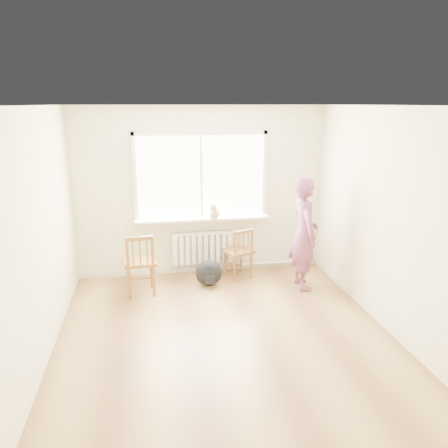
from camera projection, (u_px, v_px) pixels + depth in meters
name	position (u px, v px, depth m)	size (l,w,h in m)	color
floor	(226.00, 339.00, 5.22)	(4.50, 4.50, 0.00)	#9E7940
ceiling	(226.00, 105.00, 4.50)	(4.50, 4.50, 0.00)	white
back_wall	(201.00, 192.00, 7.00)	(4.00, 0.01, 2.70)	beige
window	(201.00, 173.00, 6.89)	(2.12, 0.05, 1.42)	white
windowsill	(202.00, 219.00, 7.00)	(2.15, 0.22, 0.04)	white
radiator	(203.00, 247.00, 7.15)	(1.00, 0.12, 0.55)	white
heating_pipe	(275.00, 263.00, 7.49)	(0.04, 0.04, 1.40)	silver
baseboard	(202.00, 269.00, 7.33)	(4.00, 0.03, 0.08)	beige
chair_left	(140.00, 264.00, 6.32)	(0.50, 0.48, 0.93)	brown
chair_right	(240.00, 253.00, 6.95)	(0.51, 0.50, 0.83)	brown
person	(304.00, 234.00, 6.50)	(0.62, 0.40, 1.69)	#D14553
cat	(214.00, 211.00, 6.91)	(0.27, 0.42, 0.29)	beige
backpack	(209.00, 273.00, 6.71)	(0.41, 0.31, 0.41)	black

